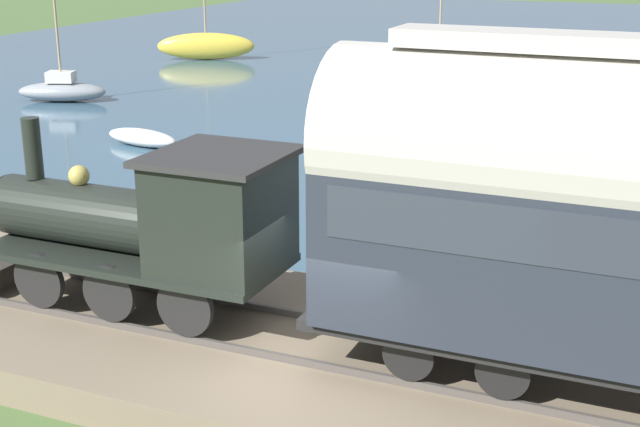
# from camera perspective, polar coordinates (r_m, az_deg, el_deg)

# --- Properties ---
(ground_plane) EXTENTS (200.00, 200.00, 0.00)m
(ground_plane) POSITION_cam_1_polar(r_m,az_deg,el_deg) (13.69, 0.11, -12.20)
(ground_plane) COLOR #476033
(harbor_water) EXTENTS (80.00, 80.00, 0.01)m
(harbor_water) POSITION_cam_1_polar(r_m,az_deg,el_deg) (55.37, 18.51, 9.64)
(harbor_water) COLOR #38566B
(harbor_water) RESTS_ON ground
(rail_embankment) EXTENTS (5.42, 56.00, 0.71)m
(rail_embankment) POSITION_cam_1_polar(r_m,az_deg,el_deg) (14.21, 1.42, -9.66)
(rail_embankment) COLOR #756651
(rail_embankment) RESTS_ON ground
(steam_locomotive) EXTENTS (2.15, 5.80, 3.08)m
(steam_locomotive) POSITION_cam_1_polar(r_m,az_deg,el_deg) (14.88, -10.28, -0.40)
(steam_locomotive) COLOR black
(steam_locomotive) RESTS_ON rail_embankment
(sailboat_yellow) EXTENTS (3.32, 5.33, 8.80)m
(sailboat_yellow) POSITION_cam_1_polar(r_m,az_deg,el_deg) (50.67, -7.31, 10.62)
(sailboat_yellow) COLOR gold
(sailboat_yellow) RESTS_ON harbor_water
(sailboat_white) EXTENTS (2.47, 4.36, 9.17)m
(sailboat_white) POSITION_cam_1_polar(r_m,az_deg,el_deg) (46.71, 7.61, 9.80)
(sailboat_white) COLOR white
(sailboat_white) RESTS_ON harbor_water
(sailboat_gray) EXTENTS (2.56, 3.92, 6.20)m
(sailboat_gray) POSITION_cam_1_polar(r_m,az_deg,el_deg) (39.14, -16.19, 7.63)
(sailboat_gray) COLOR gray
(sailboat_gray) RESTS_ON harbor_water
(rowboat_far_out) EXTENTS (1.40, 2.99, 0.55)m
(rowboat_far_out) POSITION_cam_1_polar(r_m,az_deg,el_deg) (30.25, -11.33, 4.79)
(rowboat_far_out) COLOR silver
(rowboat_far_out) RESTS_ON harbor_water
(rowboat_near_shore) EXTENTS (1.87, 3.08, 0.47)m
(rowboat_near_shore) POSITION_cam_1_polar(r_m,az_deg,el_deg) (23.18, 19.75, 0.08)
(rowboat_near_shore) COLOR #B7B2A3
(rowboat_near_shore) RESTS_ON harbor_water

